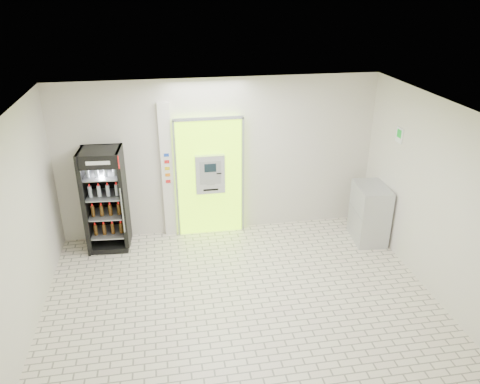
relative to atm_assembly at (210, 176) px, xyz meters
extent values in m
plane|color=beige|center=(0.20, -2.41, -1.17)|extent=(6.00, 6.00, 0.00)
plane|color=beige|center=(0.20, 0.09, 0.33)|extent=(6.00, 0.00, 6.00)
plane|color=beige|center=(0.20, -4.91, 0.33)|extent=(6.00, 0.00, 6.00)
plane|color=beige|center=(-2.80, -2.41, 0.33)|extent=(0.00, 5.00, 5.00)
plane|color=beige|center=(3.20, -2.41, 0.33)|extent=(0.00, 5.00, 5.00)
plane|color=white|center=(0.20, -2.41, 1.83)|extent=(6.00, 6.00, 0.00)
cube|color=#96E60E|center=(0.00, 0.02, -0.02)|extent=(1.20, 0.12, 2.30)
cube|color=gray|center=(0.00, -0.05, 1.13)|extent=(1.28, 0.04, 0.06)
cube|color=gray|center=(-0.63, -0.05, -0.02)|extent=(0.04, 0.04, 2.30)
cube|color=gray|center=(0.63, -0.05, -0.02)|extent=(0.04, 0.04, 2.30)
cube|color=black|center=(0.10, -0.04, -0.67)|extent=(0.62, 0.01, 0.67)
cube|color=black|center=(-0.34, -0.04, 0.81)|extent=(0.22, 0.01, 0.18)
cube|color=#B2B5BA|center=(0.00, -0.09, 0.08)|extent=(0.55, 0.12, 0.75)
cube|color=black|center=(0.00, -0.16, 0.23)|extent=(0.22, 0.01, 0.16)
cube|color=gray|center=(0.00, -0.16, -0.05)|extent=(0.16, 0.01, 0.12)
cube|color=black|center=(0.16, -0.16, 0.11)|extent=(0.09, 0.01, 0.02)
cube|color=black|center=(0.00, -0.16, -0.21)|extent=(0.28, 0.01, 0.03)
cube|color=silver|center=(-0.78, 0.04, 0.13)|extent=(0.22, 0.10, 2.60)
cube|color=#193FB2|center=(-0.78, -0.02, 0.48)|extent=(0.09, 0.01, 0.06)
cube|color=red|center=(-0.78, -0.02, 0.35)|extent=(0.09, 0.01, 0.06)
cube|color=yellow|center=(-0.78, -0.02, 0.22)|extent=(0.09, 0.01, 0.06)
cube|color=orange|center=(-0.78, -0.02, 0.09)|extent=(0.09, 0.01, 0.06)
cube|color=red|center=(-0.78, -0.02, -0.04)|extent=(0.09, 0.01, 0.06)
cube|color=black|center=(-1.92, -0.25, -0.22)|extent=(0.76, 0.70, 1.90)
cube|color=black|center=(-1.92, 0.05, -0.22)|extent=(0.71, 0.10, 1.90)
cube|color=#BD0B0A|center=(-1.92, -0.57, 0.60)|extent=(0.70, 0.06, 0.23)
cube|color=white|center=(-1.92, -0.57, 0.60)|extent=(0.40, 0.03, 0.07)
cube|color=black|center=(-1.92, -0.25, -1.12)|extent=(0.76, 0.70, 0.09)
cylinder|color=gray|center=(-1.61, -0.59, -0.30)|extent=(0.03, 0.03, 0.85)
cube|color=gray|center=(-1.92, -0.25, -0.89)|extent=(0.64, 0.59, 0.02)
cube|color=gray|center=(-1.92, -0.25, -0.51)|extent=(0.64, 0.59, 0.02)
cube|color=gray|center=(-1.92, -0.25, -0.13)|extent=(0.64, 0.59, 0.02)
cube|color=gray|center=(-1.92, -0.25, 0.25)|extent=(0.64, 0.59, 0.02)
cube|color=#B2B5BA|center=(2.92, -0.82, -0.62)|extent=(0.63, 0.87, 1.10)
cube|color=gray|center=(2.64, -0.82, -0.57)|extent=(0.08, 0.80, 0.01)
cube|color=white|center=(3.19, -1.01, 0.95)|extent=(0.02, 0.22, 0.26)
cube|color=#0C881E|center=(3.18, -1.01, 0.98)|extent=(0.00, 0.14, 0.14)
camera|label=1|loc=(-0.83, -8.14, 3.36)|focal=35.00mm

